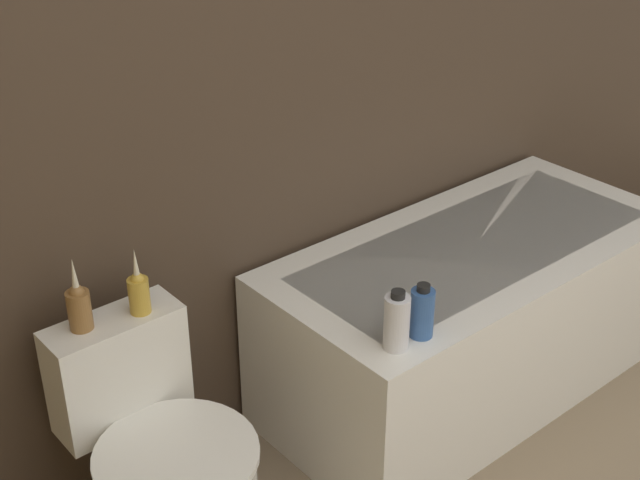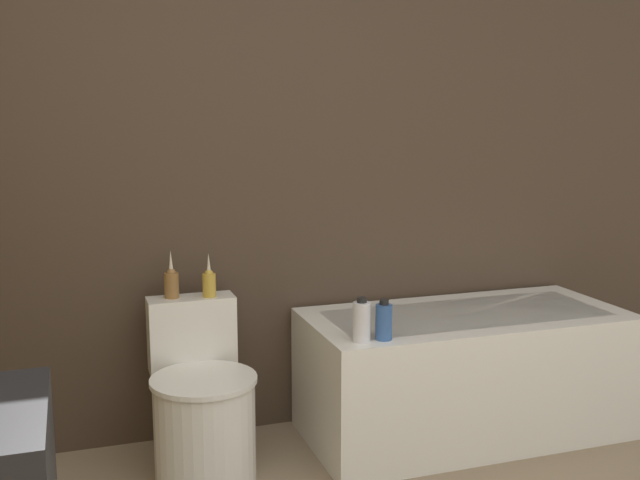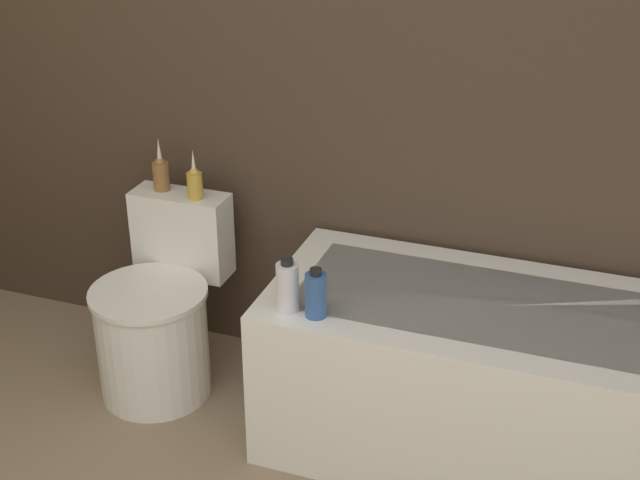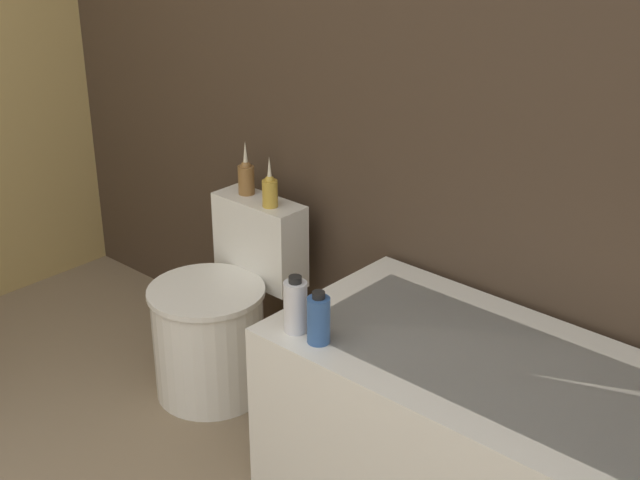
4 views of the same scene
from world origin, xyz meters
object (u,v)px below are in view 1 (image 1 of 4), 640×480
bathtub (469,315)px  vase_gold (79,305)px  shampoo_bottle_tall (397,322)px  shampoo_bottle_short (422,312)px  vase_silver (139,291)px

bathtub → vase_gold: (-1.30, 0.21, 0.48)m
vase_gold → shampoo_bottle_tall: vase_gold is taller
bathtub → shampoo_bottle_short: bearing=-154.3°
vase_silver → bathtub: bearing=-9.0°
bathtub → vase_silver: bearing=171.0°
bathtub → shampoo_bottle_tall: shampoo_bottle_tall is taller
bathtub → vase_silver: vase_silver is taller
vase_silver → shampoo_bottle_tall: vase_silver is taller
shampoo_bottle_short → vase_gold: bearing=149.4°
shampoo_bottle_tall → shampoo_bottle_short: 0.10m
shampoo_bottle_tall → shampoo_bottle_short: bearing=-1.8°
bathtub → vase_silver: size_ratio=7.73×
vase_silver → shampoo_bottle_tall: (0.53, -0.43, -0.11)m
vase_gold → shampoo_bottle_short: (0.78, -0.46, -0.12)m
bathtub → shampoo_bottle_tall: 0.76m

